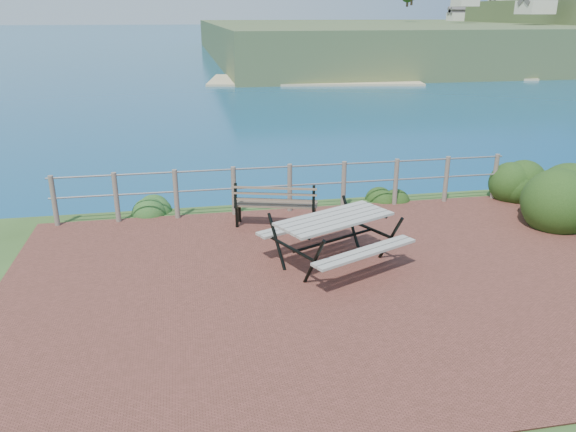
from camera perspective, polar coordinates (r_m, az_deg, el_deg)
name	(u,v)px	position (r m, az deg, el deg)	size (l,w,h in m)	color
ground	(331,283)	(8.71, 4.35, -6.82)	(10.00, 7.00, 0.12)	brown
ocean	(183,24)	(207.54, -10.64, 18.62)	(1200.00, 1200.00, 0.00)	#15517E
safety_railing	(290,185)	(11.54, 0.18, 3.14)	(9.40, 0.10, 1.00)	#6B5B4C
picnic_table	(334,235)	(9.13, 4.71, -1.98)	(2.06, 1.53, 0.81)	gray
park_bench	(276,197)	(10.71, -1.26, 1.89)	(1.64, 0.82, 0.90)	brown
shrub_right_front	(560,222)	(12.39, 25.93, -0.52)	(1.50, 1.50, 2.13)	#1D3B12
shrub_right_edge	(512,198)	(13.52, 21.76, 1.69)	(1.05, 1.05, 1.50)	#1D3B12
shrub_lip_west	(154,210)	(12.12, -13.47, 0.57)	(0.73, 0.73, 0.46)	#215822
shrub_lip_east	(388,199)	(12.68, 10.17, 1.68)	(0.66, 0.66, 0.36)	#1D3B12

